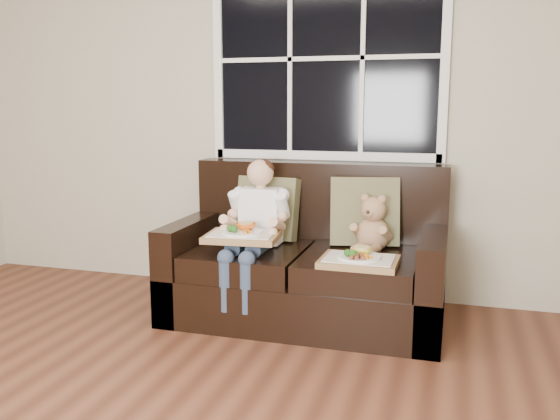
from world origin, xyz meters
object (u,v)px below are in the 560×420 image
(teddy_bear, at_px, (373,227))
(tray_right, at_px, (359,260))
(loveseat, at_px, (308,268))
(child, at_px, (256,218))
(tray_left, at_px, (242,235))

(teddy_bear, bearing_deg, tray_right, -81.02)
(loveseat, relative_size, child, 2.00)
(child, relative_size, tray_left, 1.85)
(loveseat, height_order, tray_left, loveseat)
(teddy_bear, height_order, tray_right, teddy_bear)
(loveseat, relative_size, teddy_bear, 4.66)
(teddy_bear, bearing_deg, child, -155.39)
(teddy_bear, relative_size, tray_left, 0.79)
(teddy_bear, distance_m, tray_right, 0.39)
(loveseat, xyz_separation_m, tray_right, (0.38, -0.34, 0.17))
(teddy_bear, distance_m, tray_left, 0.81)
(teddy_bear, xyz_separation_m, tray_right, (-0.02, -0.37, -0.12))
(child, distance_m, tray_left, 0.21)
(loveseat, bearing_deg, teddy_bear, 4.52)
(tray_left, bearing_deg, teddy_bear, 20.22)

